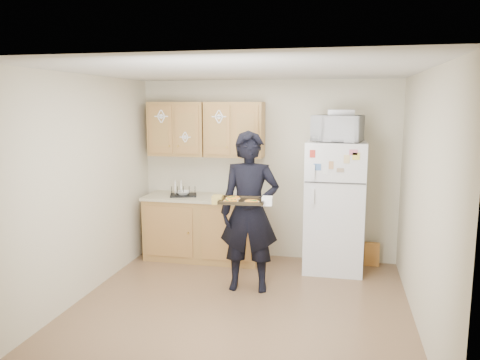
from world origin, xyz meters
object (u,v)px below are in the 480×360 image
(refrigerator, at_px, (334,206))
(dish_rack, at_px, (183,191))
(person, at_px, (250,212))
(baking_tray, at_px, (242,201))
(microwave, at_px, (337,129))

(refrigerator, height_order, dish_rack, refrigerator)
(refrigerator, distance_m, person, 1.31)
(baking_tray, distance_m, microwave, 1.69)
(microwave, height_order, dish_rack, microwave)
(person, height_order, dish_rack, person)
(person, relative_size, baking_tray, 3.84)
(dish_rack, bearing_deg, refrigerator, -0.67)
(person, bearing_deg, baking_tray, -99.12)
(refrigerator, distance_m, baking_tray, 1.57)
(person, distance_m, dish_rack, 1.46)
(baking_tray, xyz_separation_m, dish_rack, (-1.10, 1.22, -0.15))
(microwave, bearing_deg, person, -126.66)
(microwave, bearing_deg, baking_tray, -118.75)
(microwave, bearing_deg, refrigerator, 109.90)
(refrigerator, distance_m, dish_rack, 2.08)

